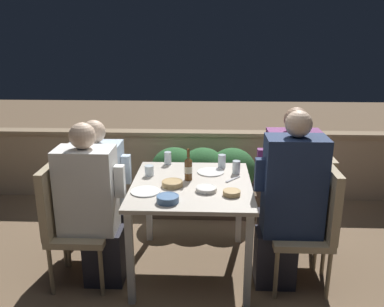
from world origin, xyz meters
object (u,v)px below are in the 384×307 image
person_white_polo (92,206)px  person_navy_jumper (289,202)px  chair_left_far (78,196)px  chair_right_near (315,219)px  chair_left_near (66,215)px  person_blue_shirt (102,191)px  beer_bottle (188,168)px  person_purple_stripe (287,188)px  chair_right_far (312,201)px

person_white_polo → person_navy_jumper: size_ratio=0.93×
chair_left_far → chair_right_near: bearing=-10.6°
chair_left_far → chair_left_near: bearing=-85.7°
chair_left_far → person_blue_shirt: 0.21m
beer_bottle → person_purple_stripe: bearing=5.3°
person_white_polo → person_blue_shirt: 0.38m
person_navy_jumper → chair_right_far: 0.43m
chair_left_far → chair_right_far: (1.95, -0.03, 0.00)m
person_blue_shirt → chair_right_near: person_blue_shirt is taller
person_white_polo → beer_bottle: 0.79m
person_blue_shirt → chair_right_near: (1.69, -0.36, -0.05)m
person_navy_jumper → chair_right_far: size_ratio=1.43×
chair_left_far → person_purple_stripe: (1.75, -0.03, 0.11)m
chair_left_near → person_blue_shirt: size_ratio=0.79×
person_white_polo → chair_right_near: bearing=0.8°
person_purple_stripe → person_blue_shirt: bearing=178.8°
chair_left_near → person_purple_stripe: size_ratio=0.72×
chair_right_near → chair_right_far: bearing=80.8°
person_blue_shirt → person_purple_stripe: person_purple_stripe is taller
chair_left_near → chair_right_far: size_ratio=1.00×
person_white_polo → chair_right_far: person_white_polo is taller
person_white_polo → person_navy_jumper: (1.46, 0.02, 0.05)m
chair_left_near → person_navy_jumper: 1.67m
person_white_polo → chair_right_far: size_ratio=1.33×
person_blue_shirt → beer_bottle: person_blue_shirt is taller
person_navy_jumper → person_purple_stripe: 0.33m
chair_right_near → person_purple_stripe: (-0.15, 0.32, 0.11)m
chair_left_near → person_navy_jumper: person_navy_jumper is taller
person_white_polo → beer_bottle: (0.71, 0.27, 0.21)m
chair_left_near → chair_right_near: same height
chair_left_near → beer_bottle: beer_bottle is taller
person_white_polo → person_purple_stripe: size_ratio=0.96×
chair_left_far → person_blue_shirt: size_ratio=0.79×
person_navy_jumper → chair_left_far: bearing=168.1°
chair_left_far → person_navy_jumper: size_ratio=0.70×
chair_right_far → beer_bottle: beer_bottle is taller
beer_bottle → person_blue_shirt: bearing=171.7°
chair_left_near → person_white_polo: 0.22m
person_purple_stripe → chair_right_near: bearing=-64.7°
chair_left_far → person_blue_shirt: person_blue_shirt is taller
person_blue_shirt → person_purple_stripe: size_ratio=0.91×
person_white_polo → chair_right_near: 1.67m
person_navy_jumper → person_purple_stripe: size_ratio=1.03×
chair_right_near → person_navy_jumper: person_navy_jumper is taller
person_navy_jumper → chair_right_far: bearing=51.7°
chair_right_near → beer_bottle: beer_bottle is taller
person_blue_shirt → chair_right_far: size_ratio=1.26×
chair_left_far → person_navy_jumper: 1.74m
person_blue_shirt → beer_bottle: 0.78m
person_navy_jumper → chair_right_near: bearing=-0.0°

